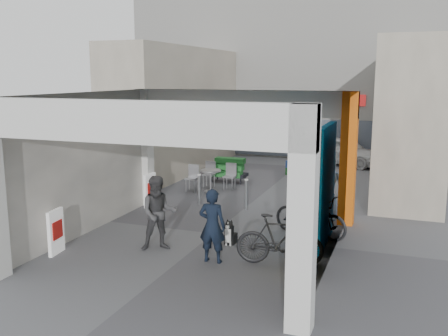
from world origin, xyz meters
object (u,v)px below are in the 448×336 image
at_px(man_elderly, 327,186).
at_px(man_back_turned, 159,213).
at_px(bicycle_rear, 280,240).
at_px(produce_stand, 229,173).
at_px(man_with_dog, 212,226).
at_px(cafe_set, 210,180).
at_px(man_crates, 305,158).
at_px(border_collie, 230,234).
at_px(bicycle_front, 310,216).
at_px(white_van, 343,151).

bearing_deg(man_elderly, man_back_turned, -143.50).
bearing_deg(man_back_turned, bicycle_rear, -30.81).
distance_m(produce_stand, man_with_dog, 8.10).
bearing_deg(cafe_set, man_elderly, -26.94).
distance_m(produce_stand, man_crates, 2.85).
distance_m(border_collie, bicycle_front, 2.09).
distance_m(cafe_set, white_van, 7.55).
xyz_separation_m(cafe_set, border_collie, (2.54, -5.15, -0.08)).
height_order(man_with_dog, man_elderly, man_elderly).
height_order(cafe_set, bicycle_rear, bicycle_rear).
bearing_deg(man_elderly, produce_stand, 125.28).
xyz_separation_m(bicycle_rear, white_van, (-0.26, 12.61, 0.08)).
xyz_separation_m(cafe_set, white_van, (3.68, 6.58, 0.31)).
bearing_deg(man_with_dog, man_elderly, -115.67).
distance_m(man_elderly, bicycle_front, 1.74).
height_order(cafe_set, produce_stand, cafe_set).
xyz_separation_m(man_back_turned, bicycle_front, (3.03, 2.15, -0.34)).
distance_m(man_with_dog, man_crates, 8.55).
bearing_deg(man_back_turned, man_with_dog, -42.80).
distance_m(border_collie, bicycle_rear, 1.68).
bearing_deg(white_van, man_back_turned, -171.26).
distance_m(man_with_dog, man_elderly, 4.49).
relative_size(man_back_turned, white_van, 0.46).
height_order(man_with_dog, man_crates, man_crates).
xyz_separation_m(border_collie, bicycle_rear, (1.40, -0.88, 0.30)).
height_order(cafe_set, border_collie, cafe_set).
height_order(border_collie, man_with_dog, man_with_dog).
bearing_deg(border_collie, white_van, 86.09).
distance_m(bicycle_rear, white_van, 12.61).
bearing_deg(man_back_turned, white_van, 47.75).
bearing_deg(border_collie, man_elderly, 60.36).
bearing_deg(man_elderly, bicycle_front, -108.68).
distance_m(produce_stand, man_elderly, 5.53).
bearing_deg(border_collie, man_with_dog, -87.26).
relative_size(bicycle_rear, white_van, 0.49).
relative_size(cafe_set, bicycle_front, 0.77).
bearing_deg(cafe_set, border_collie, -63.74).
height_order(man_elderly, bicycle_front, man_elderly).
xyz_separation_m(border_collie, white_van, (1.14, 11.73, 0.38)).
distance_m(cafe_set, bicycle_front, 5.71).
bearing_deg(border_collie, bicycle_rear, -30.41).
distance_m(cafe_set, man_with_dog, 6.84).
height_order(bicycle_front, white_van, white_van).
distance_m(cafe_set, man_crates, 3.65).
bearing_deg(bicycle_rear, border_collie, 49.78).
bearing_deg(white_van, man_elderly, -155.70).
distance_m(man_elderly, bicycle_rear, 3.86).
relative_size(cafe_set, man_elderly, 0.82).
relative_size(bicycle_front, bicycle_rear, 1.07).
distance_m(cafe_set, border_collie, 5.74).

